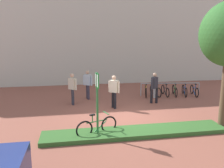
# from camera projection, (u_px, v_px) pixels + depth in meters

# --- Properties ---
(ground_plane) EXTENTS (60.00, 60.00, 0.00)m
(ground_plane) POSITION_uv_depth(u_px,v_px,m) (124.00, 117.00, 10.66)
(ground_plane) COLOR brown
(building_facade) EXTENTS (28.00, 1.20, 10.00)m
(building_facade) POSITION_uv_depth(u_px,v_px,m) (100.00, 20.00, 18.05)
(building_facade) COLOR beige
(building_facade) RESTS_ON ground
(planter_strip) EXTENTS (7.00, 1.10, 0.16)m
(planter_strip) POSITION_uv_depth(u_px,v_px,m) (136.00, 132.00, 8.77)
(planter_strip) COLOR #336028
(planter_strip) RESTS_ON ground
(parking_sign_post) EXTENTS (0.09, 0.36, 2.40)m
(parking_sign_post) POSITION_uv_depth(u_px,v_px,m) (97.00, 96.00, 8.23)
(parking_sign_post) COLOR #2D7238
(parking_sign_post) RESTS_ON ground
(bike_at_sign) EXTENTS (1.60, 0.66, 0.86)m
(bike_at_sign) POSITION_uv_depth(u_px,v_px,m) (97.00, 126.00, 8.61)
(bike_at_sign) COLOR black
(bike_at_sign) RESTS_ON ground
(bike_rack_cluster) EXTENTS (3.72, 1.95, 0.83)m
(bike_rack_cluster) POSITION_uv_depth(u_px,v_px,m) (170.00, 90.00, 14.63)
(bike_rack_cluster) COLOR #99999E
(bike_rack_cluster) RESTS_ON ground
(bollard_steel) EXTENTS (0.16, 0.16, 0.90)m
(bollard_steel) POSITION_uv_depth(u_px,v_px,m) (155.00, 91.00, 14.08)
(bollard_steel) COLOR #ADADB2
(bollard_steel) RESTS_ON ground
(person_shirt_blue) EXTENTS (0.53, 0.42, 1.72)m
(person_shirt_blue) POSITION_uv_depth(u_px,v_px,m) (114.00, 90.00, 11.87)
(person_shirt_blue) COLOR black
(person_shirt_blue) RESTS_ON ground
(person_casual_tan) EXTENTS (0.46, 0.45, 1.72)m
(person_casual_tan) POSITION_uv_depth(u_px,v_px,m) (72.00, 87.00, 12.55)
(person_casual_tan) COLOR #2D2D38
(person_casual_tan) RESTS_ON ground
(person_shirt_white) EXTENTS (0.53, 0.42, 1.72)m
(person_shirt_white) POSITION_uv_depth(u_px,v_px,m) (88.00, 83.00, 13.70)
(person_shirt_white) COLOR #383342
(person_shirt_white) RESTS_ON ground
(person_suited_navy) EXTENTS (0.46, 0.45, 1.72)m
(person_suited_navy) POSITION_uv_depth(u_px,v_px,m) (154.00, 86.00, 12.82)
(person_suited_navy) COLOR black
(person_suited_navy) RESTS_ON ground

